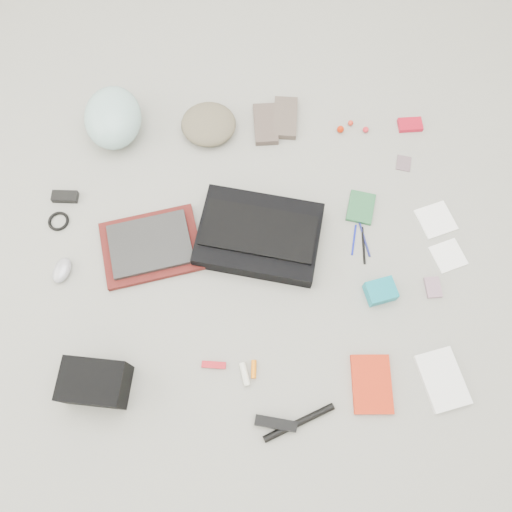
{
  "coord_description": "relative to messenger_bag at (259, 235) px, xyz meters",
  "views": [
    {
      "loc": [
        -0.04,
        -0.64,
        1.75
      ],
      "look_at": [
        0.0,
        0.0,
        0.05
      ],
      "focal_mm": 35.0,
      "sensor_mm": 36.0,
      "label": 1
    }
  ],
  "objects": [
    {
      "name": "ground_plane",
      "position": [
        -0.02,
        -0.09,
        -0.04
      ],
      "size": [
        4.0,
        4.0,
        0.0
      ],
      "primitive_type": "plane",
      "color": "gray"
    },
    {
      "name": "messenger_bag",
      "position": [
        0.0,
        0.0,
        0.0
      ],
      "size": [
        0.51,
        0.41,
        0.07
      ],
      "primitive_type": "cube",
      "rotation": [
        0.0,
        0.0,
        -0.24
      ],
      "color": "black",
      "rests_on": "ground_plane"
    },
    {
      "name": "bag_flap",
      "position": [
        0.0,
        -0.0,
        0.04
      ],
      "size": [
        0.45,
        0.28,
        0.01
      ],
      "primitive_type": "cube",
      "rotation": [
        0.0,
        0.0,
        -0.24
      ],
      "color": "black",
      "rests_on": "messenger_bag"
    },
    {
      "name": "laptop_sleeve",
      "position": [
        -0.41,
        -0.01,
        -0.02
      ],
      "size": [
        0.4,
        0.33,
        0.02
      ],
      "primitive_type": "cube",
      "rotation": [
        0.0,
        0.0,
        0.18
      ],
      "color": "#561714",
      "rests_on": "ground_plane"
    },
    {
      "name": "laptop",
      "position": [
        -0.41,
        -0.01,
        -0.0
      ],
      "size": [
        0.33,
        0.27,
        0.02
      ],
      "primitive_type": "cube",
      "rotation": [
        0.0,
        0.0,
        0.18
      ],
      "color": "black",
      "rests_on": "laptop_sleeve"
    },
    {
      "name": "bike_helmet",
      "position": [
        -0.55,
        0.52,
        0.05
      ],
      "size": [
        0.23,
        0.29,
        0.17
      ],
      "primitive_type": "ellipsoid",
      "rotation": [
        0.0,
        0.0,
        0.02
      ],
      "color": "#9BC8C8",
      "rests_on": "ground_plane"
    },
    {
      "name": "beanie",
      "position": [
        -0.18,
        0.5,
        0.0
      ],
      "size": [
        0.25,
        0.24,
        0.08
      ],
      "primitive_type": "ellipsoid",
      "rotation": [
        0.0,
        0.0,
        -0.14
      ],
      "color": "#665D48",
      "rests_on": "ground_plane"
    },
    {
      "name": "mitten_left",
      "position": [
        0.06,
        0.51,
        -0.02
      ],
      "size": [
        0.1,
        0.19,
        0.03
      ],
      "primitive_type": "cube",
      "rotation": [
        0.0,
        0.0,
        0.01
      ],
      "color": "brown",
      "rests_on": "ground_plane"
    },
    {
      "name": "mitten_right",
      "position": [
        0.14,
        0.53,
        -0.02
      ],
      "size": [
        0.12,
        0.2,
        0.03
      ],
      "primitive_type": "cube",
      "rotation": [
        0.0,
        0.0,
        -0.12
      ],
      "color": "brown",
      "rests_on": "ground_plane"
    },
    {
      "name": "power_brick",
      "position": [
        -0.75,
        0.22,
        -0.02
      ],
      "size": [
        0.1,
        0.05,
        0.03
      ],
      "primitive_type": "cube",
      "rotation": [
        0.0,
        0.0,
        -0.09
      ],
      "color": "black",
      "rests_on": "ground_plane"
    },
    {
      "name": "cable_coil",
      "position": [
        -0.76,
        0.11,
        -0.03
      ],
      "size": [
        0.09,
        0.09,
        0.01
      ],
      "primitive_type": "torus",
      "rotation": [
        0.0,
        0.0,
        -0.15
      ],
      "color": "black",
      "rests_on": "ground_plane"
    },
    {
      "name": "mouse",
      "position": [
        -0.73,
        -0.09,
        -0.02
      ],
      "size": [
        0.09,
        0.12,
        0.04
      ],
      "primitive_type": "ellipsoid",
      "rotation": [
        0.0,
        0.0,
        -0.32
      ],
      "color": "#9898A4",
      "rests_on": "ground_plane"
    },
    {
      "name": "camera_bag",
      "position": [
        -0.57,
        -0.51,
        0.03
      ],
      "size": [
        0.23,
        0.17,
        0.13
      ],
      "primitive_type": "cube",
      "rotation": [
        0.0,
        0.0,
        -0.16
      ],
      "color": "black",
      "rests_on": "ground_plane"
    },
    {
      "name": "multitool",
      "position": [
        -0.18,
        -0.46,
        -0.03
      ],
      "size": [
        0.09,
        0.03,
        0.01
      ],
      "primitive_type": "cube",
      "rotation": [
        0.0,
        0.0,
        -0.12
      ],
      "color": "#A8111A",
      "rests_on": "ground_plane"
    },
    {
      "name": "toiletry_tube_white",
      "position": [
        -0.08,
        -0.5,
        -0.03
      ],
      "size": [
        0.04,
        0.08,
        0.02
      ],
      "primitive_type": "cylinder",
      "rotation": [
        1.57,
        0.0,
        0.19
      ],
      "color": "silver",
      "rests_on": "ground_plane"
    },
    {
      "name": "toiletry_tube_orange",
      "position": [
        -0.05,
        -0.49,
        -0.03
      ],
      "size": [
        0.02,
        0.06,
        0.02
      ],
      "primitive_type": "cylinder",
      "rotation": [
        1.57,
        0.0,
        -0.08
      ],
      "color": "orange",
      "rests_on": "ground_plane"
    },
    {
      "name": "u_lock",
      "position": [
        0.02,
        -0.67,
        -0.02
      ],
      "size": [
        0.14,
        0.06,
        0.03
      ],
      "primitive_type": "cube",
      "rotation": [
        0.0,
        0.0,
        -0.22
      ],
      "color": "black",
      "rests_on": "ground_plane"
    },
    {
      "name": "bike_pump",
      "position": [
        0.09,
        -0.67,
        -0.03
      ],
      "size": [
        0.25,
        0.11,
        0.02
      ],
      "primitive_type": "cylinder",
      "rotation": [
        0.0,
        1.57,
        0.37
      ],
      "color": "black",
      "rests_on": "ground_plane"
    },
    {
      "name": "book_red",
      "position": [
        0.35,
        -0.56,
        -0.03
      ],
      "size": [
        0.14,
        0.2,
        0.02
      ],
      "primitive_type": "cube",
      "rotation": [
        0.0,
        0.0,
        -0.05
      ],
      "color": "red",
      "rests_on": "ground_plane"
    },
    {
      "name": "book_white",
      "position": [
        0.59,
        -0.56,
        -0.03
      ],
      "size": [
        0.17,
        0.22,
        0.02
      ],
      "primitive_type": "cube",
      "rotation": [
        0.0,
        0.0,
        0.21
      ],
      "color": "white",
      "rests_on": "ground_plane"
    },
    {
      "name": "notepad",
      "position": [
        0.4,
        0.11,
        -0.03
      ],
      "size": [
        0.13,
        0.15,
        0.02
      ],
      "primitive_type": "cube",
      "rotation": [
        0.0,
        0.0,
        -0.29
      ],
      "color": "#235A34",
      "rests_on": "ground_plane"
    },
    {
      "name": "pen_blue",
      "position": [
        0.36,
        -0.02,
        -0.03
      ],
      "size": [
        0.04,
        0.12,
        0.01
      ],
      "primitive_type": "cylinder",
      "rotation": [
        1.57,
        0.0,
        -0.24
      ],
      "color": "#0E19A1",
      "rests_on": "ground_plane"
    },
    {
      "name": "pen_black",
      "position": [
        0.39,
        -0.05,
        -0.03
      ],
      "size": [
        0.02,
        0.15,
        0.01
      ],
      "primitive_type": "cylinder",
      "rotation": [
        1.57,
        0.0,
        -0.07
      ],
      "color": "black",
      "rests_on": "ground_plane"
    },
    {
      "name": "pen_navy",
      "position": [
        0.4,
        -0.02,
        -0.03
      ],
      "size": [
        0.03,
        0.14,
        0.01
      ],
      "primitive_type": "cylinder",
      "rotation": [
        1.57,
        0.0,
        0.14
      ],
      "color": "navy",
      "rests_on": "ground_plane"
    },
    {
      "name": "accordion_wallet",
      "position": [
        0.43,
        -0.24,
        -0.01
      ],
      "size": [
        0.12,
        0.1,
        0.05
      ],
      "primitive_type": "cube",
      "rotation": [
        0.0,
        0.0,
        0.21
      ],
      "color": "#0A7D91",
      "rests_on": "ground_plane"
    },
    {
      "name": "card_deck",
      "position": [
        0.62,
        -0.23,
        -0.03
      ],
      "size": [
        0.06,
        0.08,
        0.01
      ],
      "primitive_type": "cube",
      "rotation": [
        0.0,
        0.0,
        0.03
      ],
      "color": "gray",
      "rests_on": "ground_plane"
    },
    {
      "name": "napkin_top",
      "position": [
        0.68,
        0.04,
        -0.03
      ],
      "size": [
        0.16,
        0.16,
        0.01
      ],
      "primitive_type": "cube",
      "rotation": [
        0.0,
        0.0,
        0.29
      ],
      "color": "white",
      "rests_on": "ground_plane"
    },
    {
      "name": "napkin_bottom",
      "position": [
        0.7,
        -0.11,
        -0.03
      ],
      "size": [
        0.14,
        0.14,
        0.01
      ],
      "primitive_type": "cube",
      "rotation": [
        0.0,
        0.0,
        0.3
      ],
      "color": "white",
      "rests_on": "ground_plane"
    },
    {
      "name": "lollipop_a",
      "position": [
        0.36,
        0.46,
        -0.02
      ],
      "size": [
        0.04,
        0.04,
        0.03
      ],
      "primitive_type": "sphere",
      "rotation": [
        0.0,
        0.0,
        -0.4
      ],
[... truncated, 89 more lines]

